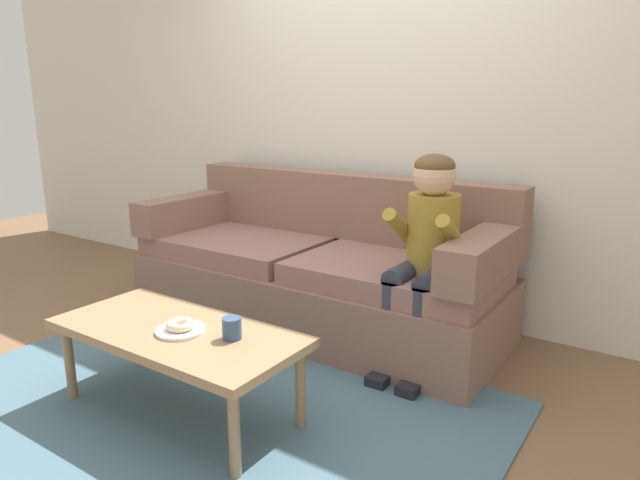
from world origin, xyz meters
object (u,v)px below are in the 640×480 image
at_px(person_child, 426,242).
at_px(donut, 181,325).
at_px(toy_controller, 169,349).
at_px(coffee_table, 177,337).
at_px(mug, 232,328).
at_px(couch, 319,271).

height_order(person_child, donut, person_child).
bearing_deg(toy_controller, coffee_table, -14.18).
distance_m(person_child, mug, 1.07).
xyz_separation_m(coffee_table, person_child, (0.70, 1.02, 0.31)).
distance_m(coffee_table, toy_controller, 0.73).
relative_size(couch, donut, 18.92).
distance_m(coffee_table, mug, 0.29).
bearing_deg(toy_controller, person_child, 49.76).
relative_size(couch, mug, 25.23).
distance_m(couch, person_child, 0.88).
xyz_separation_m(donut, mug, (0.22, 0.07, 0.01)).
height_order(couch, person_child, person_child).
relative_size(donut, mug, 1.33).
bearing_deg(mug, donut, -162.37).
height_order(couch, mug, couch).
bearing_deg(coffee_table, toy_controller, 143.40).
bearing_deg(donut, coffee_table, 160.30).
xyz_separation_m(couch, coffee_table, (0.09, -1.22, 0.03)).
bearing_deg(donut, mug, 17.63).
relative_size(coffee_table, donut, 9.46).
bearing_deg(person_child, toy_controller, -152.65).
relative_size(couch, person_child, 2.06).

